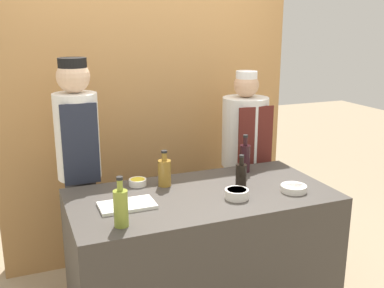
# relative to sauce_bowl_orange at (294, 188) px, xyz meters

# --- Properties ---
(cabinet_wall) EXTENTS (2.48, 0.18, 2.40)m
(cabinet_wall) POSITION_rel_sauce_bowl_orange_xyz_m (-0.55, 1.37, 0.22)
(cabinet_wall) COLOR #B7844C
(cabinet_wall) RESTS_ON ground_plane
(counter) EXTENTS (1.65, 0.83, 0.96)m
(counter) POSITION_rel_sauce_bowl_orange_xyz_m (-0.55, 0.19, -0.50)
(counter) COLOR #3D3833
(counter) RESTS_ON ground_plane
(sauce_bowl_orange) EXTENTS (0.16, 0.16, 0.04)m
(sauce_bowl_orange) POSITION_rel_sauce_bowl_orange_xyz_m (0.00, 0.00, 0.00)
(sauce_bowl_orange) COLOR white
(sauce_bowl_orange) RESTS_ON counter
(sauce_bowl_yellow) EXTENTS (0.12, 0.12, 0.04)m
(sauce_bowl_yellow) POSITION_rel_sauce_bowl_orange_xyz_m (-0.89, 0.48, 0.00)
(sauce_bowl_yellow) COLOR white
(sauce_bowl_yellow) RESTS_ON counter
(sauce_bowl_brown) EXTENTS (0.15, 0.15, 0.06)m
(sauce_bowl_brown) POSITION_rel_sauce_bowl_orange_xyz_m (-0.39, 0.03, 0.01)
(sauce_bowl_brown) COLOR white
(sauce_bowl_brown) RESTS_ON counter
(cutting_board) EXTENTS (0.32, 0.19, 0.02)m
(cutting_board) POSITION_rel_sauce_bowl_orange_xyz_m (-1.04, 0.15, -0.01)
(cutting_board) COLOR white
(cutting_board) RESTS_ON counter
(bottle_soy) EXTENTS (0.07, 0.07, 0.23)m
(bottle_soy) POSITION_rel_sauce_bowl_orange_xyz_m (-0.29, 0.17, 0.07)
(bottle_soy) COLOR black
(bottle_soy) RESTS_ON counter
(bottle_wine) EXTENTS (0.08, 0.08, 0.27)m
(bottle_wine) POSITION_rel_sauce_bowl_orange_xyz_m (-0.10, 0.47, 0.08)
(bottle_wine) COLOR black
(bottle_wine) RESTS_ON counter
(bottle_vinegar) EXTENTS (0.09, 0.09, 0.24)m
(bottle_vinegar) POSITION_rel_sauce_bowl_orange_xyz_m (-0.73, 0.41, 0.07)
(bottle_vinegar) COLOR olive
(bottle_vinegar) RESTS_ON counter
(bottle_oil) EXTENTS (0.08, 0.08, 0.28)m
(bottle_oil) POSITION_rel_sauce_bowl_orange_xyz_m (-1.13, -0.09, 0.08)
(bottle_oil) COLOR olive
(bottle_oil) RESTS_ON counter
(chef_left) EXTENTS (0.30, 0.30, 1.77)m
(chef_left) POSITION_rel_sauce_bowl_orange_xyz_m (-1.21, 0.85, 0.01)
(chef_left) COLOR #28282D
(chef_left) RESTS_ON ground_plane
(chef_right) EXTENTS (0.37, 0.37, 1.63)m
(chef_right) POSITION_rel_sauce_bowl_orange_xyz_m (0.10, 0.85, -0.10)
(chef_right) COLOR #28282D
(chef_right) RESTS_ON ground_plane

